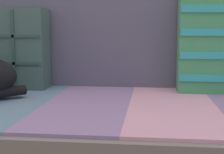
# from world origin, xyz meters

# --- Properties ---
(couch) EXTENTS (1.91, 0.91, 0.36)m
(couch) POSITION_xyz_m (-0.00, 0.09, 0.18)
(couch) COLOR brown
(couch) RESTS_ON ground_plane
(sofa_backrest) EXTENTS (1.88, 0.14, 0.45)m
(sofa_backrest) POSITION_xyz_m (0.00, 0.48, 0.58)
(sofa_backrest) COLOR #514C60
(sofa_backrest) RESTS_ON couch
(throw_pillow_quilted) EXTENTS (0.37, 0.14, 0.35)m
(throw_pillow_quilted) POSITION_xyz_m (-0.57, 0.33, 0.53)
(throw_pillow_quilted) COLOR #38514C
(throw_pillow_quilted) RESTS_ON couch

